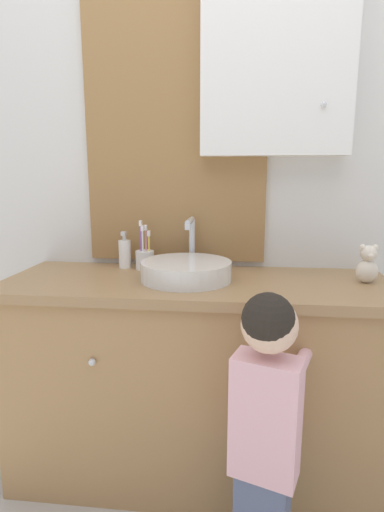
% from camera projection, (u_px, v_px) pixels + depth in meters
% --- Properties ---
extents(wall_back, '(3.20, 0.18, 2.50)m').
position_uv_depth(wall_back, '(207.00, 148.00, 1.64)').
color(wall_back, silver).
rests_on(wall_back, ground_plane).
extents(vanity_counter, '(1.43, 0.51, 0.80)m').
position_uv_depth(vanity_counter, '(196.00, 379.00, 1.55)').
color(vanity_counter, '#A37A4C').
rests_on(vanity_counter, ground_plane).
extents(sink_basin, '(0.33, 0.38, 0.22)m').
position_uv_depth(sink_basin, '(187.00, 269.00, 1.47)').
color(sink_basin, silver).
rests_on(sink_basin, vanity_counter).
extents(toothbrush_holder, '(0.08, 0.08, 0.20)m').
position_uv_depth(toothbrush_holder, '(145.00, 258.00, 1.64)').
color(toothbrush_holder, silver).
rests_on(toothbrush_holder, vanity_counter).
extents(soap_dispenser, '(0.05, 0.05, 0.15)m').
position_uv_depth(soap_dispenser, '(125.00, 253.00, 1.66)').
color(soap_dispenser, white).
rests_on(soap_dispenser, vanity_counter).
extents(child_figure, '(0.29, 0.39, 0.88)m').
position_uv_depth(child_figure, '(267.00, 414.00, 1.10)').
color(child_figure, slate).
rests_on(child_figure, ground_plane).
extents(teddy_bear, '(0.08, 0.07, 0.14)m').
position_uv_depth(teddy_bear, '(368.00, 265.00, 1.42)').
color(teddy_bear, beige).
rests_on(teddy_bear, vanity_counter).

